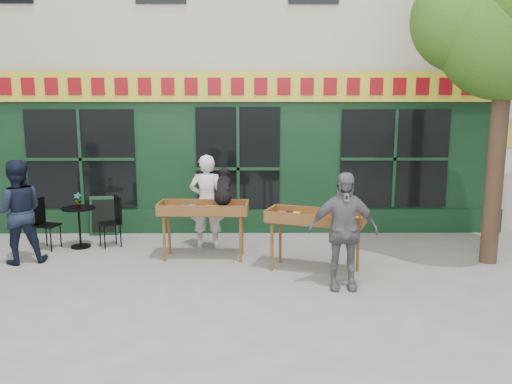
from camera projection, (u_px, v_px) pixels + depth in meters
ground at (235, 268)px, 8.16m from camera, size 80.00×80.00×0.00m
building at (241, 15)px, 13.19m from camera, size 14.00×7.26×10.00m
street_tree at (509, 10)px, 7.84m from camera, size 3.05×2.90×5.60m
book_cart_center at (204, 212)px, 8.58m from camera, size 1.52×0.67×0.99m
dog at (223, 185)px, 8.46m from camera, size 0.36×0.61×0.60m
woman at (207, 202)px, 9.21m from camera, size 0.65×0.44×1.75m
book_cart_right at (315, 221)px, 7.89m from camera, size 1.62×1.11×0.99m
man_right at (343, 231)px, 7.15m from camera, size 1.01×0.43×1.71m
bistro_table at (79, 219)px, 9.27m from camera, size 0.60×0.60×0.76m
bistro_chair_left at (43, 219)px, 9.18m from camera, size 0.43×0.43×0.95m
bistro_chair_right at (114, 217)px, 9.37m from camera, size 0.50×0.50×0.95m
potted_plant at (78, 200)px, 9.21m from camera, size 0.15×0.10×0.28m
man_left at (17, 212)px, 8.32m from camera, size 1.04×0.94×1.75m
chalkboard at (104, 216)px, 10.23m from camera, size 0.58×0.26×0.79m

